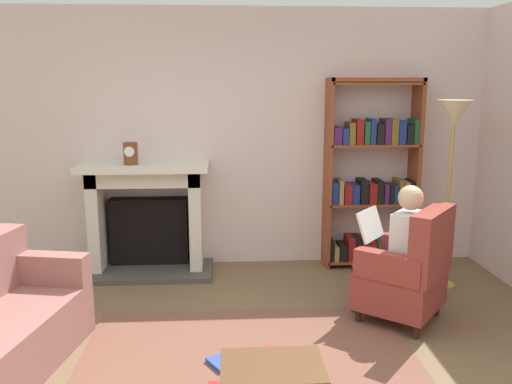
% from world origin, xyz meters
% --- Properties ---
extents(back_wall, '(5.60, 0.10, 2.70)m').
position_xyz_m(back_wall, '(0.00, 2.55, 1.35)').
color(back_wall, silver).
rests_on(back_wall, ground).
extents(area_rug, '(2.40, 1.80, 0.01)m').
position_xyz_m(area_rug, '(0.00, 0.30, 0.01)').
color(area_rug, brown).
rests_on(area_rug, ground).
extents(fireplace, '(1.33, 0.64, 1.14)m').
position_xyz_m(fireplace, '(-0.96, 2.30, 0.60)').
color(fireplace, '#4C4742').
rests_on(fireplace, ground).
extents(mantel_clock, '(0.14, 0.14, 0.22)m').
position_xyz_m(mantel_clock, '(-1.09, 2.20, 1.25)').
color(mantel_clock, brown).
rests_on(mantel_clock, fireplace).
extents(bookshelf, '(0.97, 0.32, 1.99)m').
position_xyz_m(bookshelf, '(1.40, 2.33, 0.95)').
color(bookshelf, brown).
rests_on(bookshelf, ground).
extents(armchair_reading, '(0.89, 0.89, 0.97)m').
position_xyz_m(armchair_reading, '(1.33, 0.94, 0.42)').
color(armchair_reading, '#331E14').
rests_on(armchair_reading, ground).
extents(seated_reader, '(0.59, 0.57, 1.14)m').
position_xyz_m(seated_reader, '(1.24, 1.01, 0.62)').
color(seated_reader, silver).
rests_on(seated_reader, ground).
extents(side_table, '(0.56, 0.39, 0.44)m').
position_xyz_m(side_table, '(0.09, -0.46, 0.37)').
color(side_table, brown).
rests_on(side_table, ground).
extents(scattered_books, '(0.59, 0.67, 0.03)m').
position_xyz_m(scattered_books, '(-0.07, 0.22, 0.03)').
color(scattered_books, '#334CA5').
rests_on(scattered_books, area_rug).
extents(floor_lamp, '(0.32, 0.32, 1.78)m').
position_xyz_m(floor_lamp, '(1.93, 1.66, 1.51)').
color(floor_lamp, '#B7933F').
rests_on(floor_lamp, ground).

